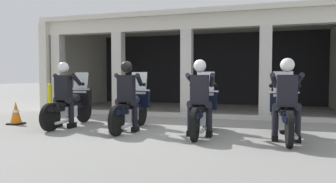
# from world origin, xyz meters

# --- Properties ---
(ground_plane) EXTENTS (80.00, 80.00, 0.00)m
(ground_plane) POSITION_xyz_m (0.00, 3.00, 0.00)
(ground_plane) COLOR gray
(station_building) EXTENTS (10.67, 4.86, 3.33)m
(station_building) POSITION_xyz_m (-0.17, 5.48, 2.12)
(station_building) COLOR black
(station_building) RESTS_ON ground
(kerb_strip) EXTENTS (10.17, 0.24, 0.12)m
(kerb_strip) POSITION_xyz_m (-0.17, 2.52, 0.06)
(kerb_strip) COLOR #B7B5AD
(kerb_strip) RESTS_ON ground
(motorcycle_far_left) EXTENTS (0.62, 2.04, 1.35)m
(motorcycle_far_left) POSITION_xyz_m (-2.50, 0.15, 0.50)
(motorcycle_far_left) COLOR black
(motorcycle_far_left) RESTS_ON ground
(police_officer_far_left) EXTENTS (0.63, 0.61, 1.58)m
(police_officer_far_left) POSITION_xyz_m (-2.50, -0.13, 0.94)
(police_officer_far_left) COLOR black
(police_officer_far_left) RESTS_ON ground
(motorcycle_center_left) EXTENTS (0.62, 2.04, 1.35)m
(motorcycle_center_left) POSITION_xyz_m (-0.83, 0.09, 0.50)
(motorcycle_center_left) COLOR black
(motorcycle_center_left) RESTS_ON ground
(police_officer_center_left) EXTENTS (0.63, 0.61, 1.58)m
(police_officer_center_left) POSITION_xyz_m (-0.83, -0.19, 0.94)
(police_officer_center_left) COLOR black
(police_officer_center_left) RESTS_ON ground
(motorcycle_center_right) EXTENTS (0.62, 2.04, 1.35)m
(motorcycle_center_right) POSITION_xyz_m (0.84, 0.00, 0.50)
(motorcycle_center_right) COLOR black
(motorcycle_center_right) RESTS_ON ground
(police_officer_center_right) EXTENTS (0.63, 0.61, 1.58)m
(police_officer_center_right) POSITION_xyz_m (0.83, -0.28, 0.94)
(police_officer_center_right) COLOR black
(police_officer_center_right) RESTS_ON ground
(motorcycle_far_right) EXTENTS (0.62, 2.04, 1.35)m
(motorcycle_far_right) POSITION_xyz_m (2.51, -0.04, 0.50)
(motorcycle_far_right) COLOR black
(motorcycle_far_right) RESTS_ON ground
(police_officer_far_right) EXTENTS (0.63, 0.61, 1.58)m
(police_officer_far_right) POSITION_xyz_m (2.50, -0.32, 0.94)
(police_officer_far_right) COLOR black
(police_officer_far_right) RESTS_ON ground
(traffic_cone_flank) EXTENTS (0.34, 0.34, 0.59)m
(traffic_cone_flank) POSITION_xyz_m (-4.01, -0.07, 0.29)
(traffic_cone_flank) COLOR black
(traffic_cone_flank) RESTS_ON ground
(bollard_kerbside) EXTENTS (0.14, 0.14, 1.01)m
(bollard_kerbside) POSITION_xyz_m (-4.74, 2.23, 0.50)
(bollard_kerbside) COLOR yellow
(bollard_kerbside) RESTS_ON ground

